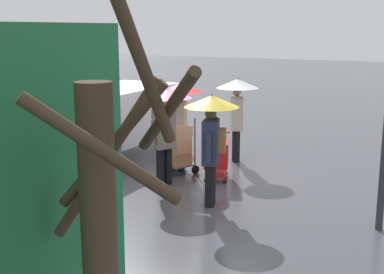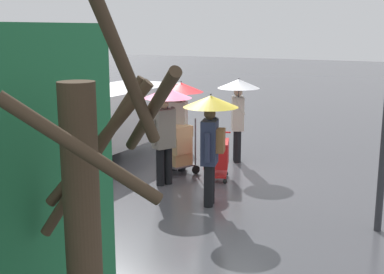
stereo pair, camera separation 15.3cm
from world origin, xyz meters
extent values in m
plane|color=#4C4C51|center=(0.00, 0.00, 0.00)|extent=(90.00, 90.00, 0.00)
cylinder|color=#ADAFB5|center=(4.49, -2.70, 0.00)|extent=(2.60, 2.60, 0.01)
cube|color=white|center=(3.33, -0.65, 1.06)|extent=(2.08, 5.24, 1.40)
cube|color=white|center=(3.29, 1.25, 2.18)|extent=(1.87, 1.44, 0.84)
cube|color=black|center=(3.27, 1.97, 1.38)|extent=(1.66, 0.10, 0.63)
cube|color=#232326|center=(3.27, 2.01, 0.32)|extent=(1.96, 0.21, 0.24)
cylinder|color=black|center=(2.31, 0.94, 0.36)|extent=(0.26, 0.73, 0.72)
cylinder|color=black|center=(4.27, 0.98, 0.36)|extent=(0.26, 0.73, 0.72)
cylinder|color=black|center=(2.39, -2.29, 0.36)|extent=(0.26, 0.73, 0.72)
cylinder|color=black|center=(4.35, -2.24, 0.36)|extent=(0.26, 0.73, 0.72)
cube|color=red|center=(-0.21, -0.15, 0.60)|extent=(0.77, 0.90, 0.56)
cube|color=red|center=(-0.21, -0.15, 0.14)|extent=(0.69, 0.81, 0.04)
cylinder|color=red|center=(-0.05, -0.54, 1.00)|extent=(0.55, 0.25, 0.04)
sphere|color=black|center=(-0.52, 0.05, 0.05)|extent=(0.10, 0.10, 0.10)
sphere|color=black|center=(-0.13, 0.21, 0.05)|extent=(0.10, 0.10, 0.10)
sphere|color=black|center=(-0.29, -0.51, 0.05)|extent=(0.10, 0.10, 0.10)
sphere|color=black|center=(0.10, -0.36, 0.05)|extent=(0.10, 0.10, 0.10)
cylinder|color=navy|center=(-0.17, -0.03, 0.70)|extent=(0.17, 0.29, 0.69)
cube|color=#515156|center=(0.74, -0.14, 0.22)|extent=(0.67, 0.74, 0.03)
cylinder|color=#515156|center=(0.42, -0.33, 0.77)|extent=(0.04, 0.04, 1.10)
cylinder|color=#515156|center=(0.83, -0.50, 0.77)|extent=(0.04, 0.04, 1.10)
cylinder|color=black|center=(0.40, -0.32, 0.10)|extent=(0.12, 0.20, 0.20)
cylinder|color=black|center=(0.85, -0.51, 0.10)|extent=(0.12, 0.20, 0.20)
cube|color=tan|center=(0.74, -0.14, 0.37)|extent=(0.56, 0.61, 0.28)
cube|color=tan|center=(0.74, -0.14, 0.70)|extent=(0.56, 0.58, 0.38)
cube|color=tan|center=(0.74, -0.14, 1.02)|extent=(0.56, 0.62, 0.25)
cylinder|color=black|center=(0.66, 0.83, 0.41)|extent=(0.18, 0.18, 0.82)
cylinder|color=black|center=(0.58, 0.65, 0.41)|extent=(0.18, 0.18, 0.82)
cube|color=slate|center=(0.62, 0.74, 1.24)|extent=(0.45, 0.52, 0.84)
sphere|color=tan|center=(0.62, 0.74, 1.78)|extent=(0.22, 0.22, 0.22)
cylinder|color=slate|center=(0.74, 0.97, 1.19)|extent=(0.10, 0.10, 0.55)
cylinder|color=slate|center=(0.56, 0.57, 1.46)|extent=(0.31, 0.22, 0.50)
cylinder|color=#333338|center=(0.58, 0.65, 1.62)|extent=(0.02, 0.02, 0.86)
cone|color=#E0668E|center=(0.58, 0.65, 2.00)|extent=(1.04, 1.04, 0.22)
sphere|color=#333338|center=(0.58, 0.65, 2.13)|extent=(0.04, 0.04, 0.04)
cylinder|color=black|center=(0.06, -1.92, 0.41)|extent=(0.18, 0.18, 0.82)
cylinder|color=black|center=(-0.03, -1.75, 0.41)|extent=(0.18, 0.18, 0.82)
cube|color=#B2A899|center=(0.01, -1.83, 1.24)|extent=(0.46, 0.52, 0.84)
sphere|color=beige|center=(0.01, -1.83, 1.78)|extent=(0.22, 0.22, 0.22)
cylinder|color=#B2A899|center=(0.14, -2.06, 1.19)|extent=(0.10, 0.10, 0.55)
cylinder|color=#B2A899|center=(-0.09, -1.69, 1.46)|extent=(0.31, 0.23, 0.50)
cylinder|color=#333338|center=(-0.03, -1.75, 1.62)|extent=(0.02, 0.02, 0.86)
cone|color=white|center=(-0.03, -1.75, 2.00)|extent=(1.04, 1.04, 0.22)
sphere|color=#333338|center=(-0.03, -1.75, 2.13)|extent=(0.04, 0.04, 0.04)
cylinder|color=black|center=(1.03, -0.36, 0.41)|extent=(0.18, 0.18, 0.82)
cylinder|color=black|center=(0.83, -0.40, 0.41)|extent=(0.18, 0.18, 0.82)
cube|color=#B2A899|center=(0.93, -0.38, 1.24)|extent=(0.49, 0.37, 0.84)
sphere|color=beige|center=(0.93, -0.38, 1.78)|extent=(0.22, 0.22, 0.22)
cylinder|color=#B2A899|center=(1.18, -0.32, 1.19)|extent=(0.10, 0.10, 0.55)
cylinder|color=#B2A899|center=(0.76, -0.44, 1.46)|extent=(0.17, 0.32, 0.50)
cylinder|color=#333338|center=(0.83, -0.40, 1.62)|extent=(0.02, 0.02, 0.86)
cone|color=red|center=(0.83, -0.40, 2.00)|extent=(1.04, 1.04, 0.22)
sphere|color=#333338|center=(0.83, -0.40, 2.13)|extent=(0.04, 0.04, 0.04)
cylinder|color=black|center=(-0.85, 1.54, 0.41)|extent=(0.18, 0.18, 0.82)
cylinder|color=black|center=(-0.79, 1.35, 0.41)|extent=(0.18, 0.18, 0.82)
cube|color=#282D47|center=(-0.82, 1.45, 1.24)|extent=(0.40, 0.50, 0.84)
sphere|color=brown|center=(-0.82, 1.45, 1.78)|extent=(0.22, 0.22, 0.22)
cylinder|color=#282D47|center=(-0.90, 1.70, 1.19)|extent=(0.10, 0.10, 0.55)
cylinder|color=#282D47|center=(-0.75, 1.28, 1.46)|extent=(0.32, 0.18, 0.50)
cylinder|color=#333338|center=(-0.79, 1.35, 1.62)|extent=(0.02, 0.02, 0.86)
cone|color=yellow|center=(-0.79, 1.35, 2.00)|extent=(1.04, 1.04, 0.22)
sphere|color=#333338|center=(-0.79, 1.35, 2.13)|extent=(0.04, 0.04, 0.04)
cube|color=brown|center=(-1.01, 1.39, 1.28)|extent=(0.24, 0.33, 0.44)
cylinder|color=#423323|center=(-3.12, 7.03, 2.78)|extent=(0.83, 0.69, 0.70)
cylinder|color=#423323|center=(-2.65, 7.07, 2.43)|extent=(0.76, 0.44, 1.19)
cylinder|color=#423323|center=(-3.18, 7.38, 3.11)|extent=(0.14, 0.77, 1.04)
cylinder|color=#423323|center=(-2.69, 7.05, 2.53)|extent=(0.80, 0.37, 0.95)
cylinder|color=#423323|center=(-3.12, 7.71, 2.67)|extent=(0.70, 0.68, 0.71)
camera|label=1|loc=(-4.81, 9.92, 3.34)|focal=47.75mm
camera|label=2|loc=(-4.95, 9.84, 3.34)|focal=47.75mm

